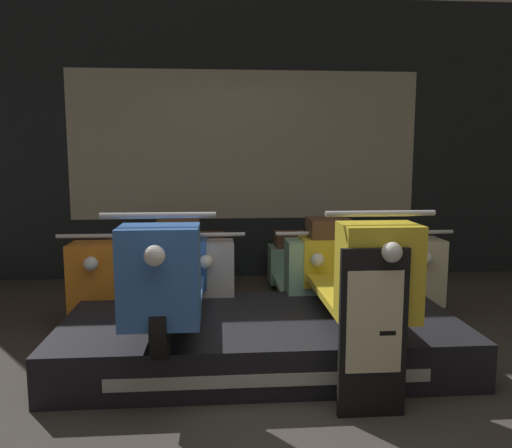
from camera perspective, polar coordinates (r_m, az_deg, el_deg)
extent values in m
cube|color=#23282D|center=(5.89, -1.30, 9.44)|extent=(7.30, 0.08, 3.20)
cube|color=beige|center=(5.85, -1.28, 8.97)|extent=(4.02, 0.01, 1.70)
cube|color=black|center=(3.60, 0.55, -12.90)|extent=(2.73, 1.28, 0.31)
cube|color=silver|center=(3.02, 1.64, -17.45)|extent=(1.91, 0.01, 0.08)
cylinder|color=black|center=(2.87, -10.82, -11.65)|extent=(0.09, 0.34, 0.34)
cylinder|color=black|center=(4.16, -8.74, -5.48)|extent=(0.09, 0.34, 0.34)
cube|color=#386BBC|center=(3.51, -9.58, -8.12)|extent=(0.41, 1.25, 0.05)
cube|color=#386BBC|center=(2.81, -10.91, -5.82)|extent=(0.43, 0.31, 0.55)
cube|color=#386BBC|center=(4.11, -8.79, -4.36)|extent=(0.46, 0.36, 0.39)
cube|color=brown|center=(4.06, -8.88, -0.60)|extent=(0.33, 0.32, 0.16)
cylinder|color=silver|center=(2.74, -11.11, 0.98)|extent=(0.62, 0.03, 0.03)
sphere|color=white|center=(2.57, -11.53, -3.58)|extent=(0.11, 0.11, 0.11)
cylinder|color=black|center=(2.99, 13.75, -10.92)|extent=(0.09, 0.34, 0.34)
cylinder|color=black|center=(4.24, 8.09, -5.20)|extent=(0.09, 0.34, 0.34)
cube|color=yellow|center=(3.61, 10.41, -7.69)|extent=(0.41, 1.25, 0.05)
cube|color=yellow|center=(2.93, 13.78, -5.33)|extent=(0.43, 0.31, 0.55)
cube|color=yellow|center=(4.20, 8.19, -4.10)|extent=(0.46, 0.36, 0.39)
cube|color=brown|center=(4.14, 8.29, -0.42)|extent=(0.33, 0.32, 0.16)
cylinder|color=silver|center=(2.87, 14.05, 1.19)|extent=(0.62, 0.03, 0.03)
sphere|color=white|center=(2.70, 15.27, -3.13)|extent=(0.11, 0.11, 0.11)
cylinder|color=black|center=(4.28, -17.49, -9.67)|extent=(0.09, 0.34, 0.34)
cylinder|color=black|center=(5.56, -14.35, -5.55)|extent=(0.09, 0.34, 0.34)
cube|color=orange|center=(4.92, -15.71, -7.44)|extent=(0.41, 1.25, 0.05)
cube|color=orange|center=(4.23, -17.58, -5.78)|extent=(0.43, 0.31, 0.55)
cube|color=orange|center=(5.51, -14.43, -4.72)|extent=(0.46, 0.36, 0.39)
cube|color=brown|center=(5.45, -14.54, -1.93)|extent=(0.33, 0.32, 0.16)
cylinder|color=silver|center=(4.16, -17.79, -1.30)|extent=(0.62, 0.03, 0.03)
sphere|color=white|center=(4.00, -18.36, -4.33)|extent=(0.11, 0.11, 0.11)
cylinder|color=black|center=(4.17, -5.57, -9.81)|extent=(0.09, 0.34, 0.34)
cylinder|color=black|center=(5.47, -5.28, -5.55)|extent=(0.09, 0.34, 0.34)
cube|color=#BCBCC1|center=(4.82, -5.40, -7.48)|extent=(0.41, 1.25, 0.05)
cube|color=#BCBCC1|center=(4.12, -5.61, -5.81)|extent=(0.43, 0.31, 0.55)
cube|color=#BCBCC1|center=(5.43, -5.29, -4.70)|extent=(0.46, 0.36, 0.39)
cube|color=brown|center=(5.37, -5.33, -1.87)|extent=(0.33, 0.32, 0.16)
cylinder|color=silver|center=(4.04, -5.68, -1.21)|extent=(0.62, 0.03, 0.03)
sphere|color=white|center=(3.88, -5.71, -4.33)|extent=(0.11, 0.11, 0.11)
cylinder|color=black|center=(4.24, 6.47, -9.52)|extent=(0.09, 0.34, 0.34)
cylinder|color=black|center=(5.53, 3.85, -5.40)|extent=(0.09, 0.34, 0.34)
cube|color=#8EC6AD|center=(4.88, 4.98, -7.28)|extent=(0.41, 1.25, 0.05)
cube|color=#8EC6AD|center=(4.19, 6.47, -5.59)|extent=(0.43, 0.31, 0.55)
cube|color=#8EC6AD|center=(5.48, 3.89, -4.56)|extent=(0.46, 0.36, 0.39)
cube|color=brown|center=(5.42, 3.93, -1.75)|extent=(0.33, 0.32, 0.16)
cylinder|color=silver|center=(4.12, 6.56, -1.06)|extent=(0.62, 0.03, 0.03)
sphere|color=white|center=(3.95, 7.07, -4.11)|extent=(0.11, 0.11, 0.11)
cylinder|color=black|center=(4.48, 17.62, -8.89)|extent=(0.09, 0.34, 0.34)
cylinder|color=black|center=(5.71, 12.58, -5.13)|extent=(0.09, 0.34, 0.34)
cube|color=beige|center=(5.09, 14.78, -6.88)|extent=(0.41, 1.25, 0.05)
cube|color=beige|center=(4.43, 17.66, -5.16)|extent=(0.43, 0.31, 0.55)
cube|color=beige|center=(5.67, 12.68, -4.32)|extent=(0.46, 0.36, 0.39)
cube|color=brown|center=(5.61, 12.78, -1.60)|extent=(0.33, 0.32, 0.16)
cylinder|color=silver|center=(4.37, 17.88, -0.89)|extent=(0.62, 0.03, 0.03)
sphere|color=white|center=(4.21, 18.82, -3.74)|extent=(0.11, 0.11, 0.11)
cube|color=black|center=(2.84, 13.22, -12.12)|extent=(0.37, 0.04, 0.94)
cube|color=beige|center=(2.80, 13.40, -10.89)|extent=(0.31, 0.01, 0.57)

